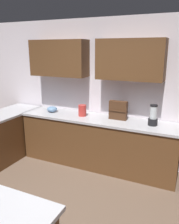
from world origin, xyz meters
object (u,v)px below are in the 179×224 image
blender (153,116)px  spice_rack (118,110)px  mixing_bowl (52,109)px  kettle (82,110)px

blender → spice_rack: (0.60, -0.07, 0.02)m
mixing_bowl → kettle: size_ratio=0.98×
blender → mixing_bowl: 1.90m
blender → mixing_bowl: (1.90, 0.00, -0.09)m
spice_rack → kettle: bearing=6.1°
blender → mixing_bowl: bearing=0.0°
kettle → mixing_bowl: bearing=0.0°
spice_rack → kettle: 0.66m
spice_rack → kettle: size_ratio=1.59×
blender → kettle: 1.25m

